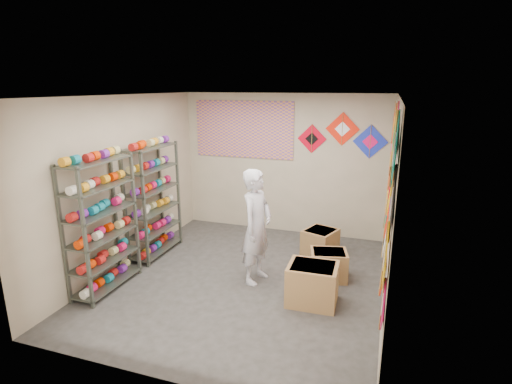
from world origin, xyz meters
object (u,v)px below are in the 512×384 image
(shopkeeper, at_px, (257,226))
(carton_a, at_px, (312,284))
(shelf_rack_front, at_px, (102,225))
(carton_c, at_px, (320,243))
(shelf_rack_back, at_px, (153,201))
(carton_b, at_px, (328,265))

(shopkeeper, bearing_deg, carton_a, -101.81)
(shelf_rack_front, xyz_separation_m, carton_c, (2.72, 2.10, -0.72))
(shelf_rack_back, bearing_deg, carton_a, -14.97)
(shelf_rack_front, relative_size, shelf_rack_back, 1.00)
(carton_c, bearing_deg, carton_b, -52.01)
(shelf_rack_back, xyz_separation_m, carton_c, (2.72, 0.80, -0.72))
(shelf_rack_front, bearing_deg, carton_c, 37.63)
(shelf_rack_back, height_order, carton_b, shelf_rack_back)
(shopkeeper, xyz_separation_m, carton_b, (1.01, 0.39, -0.63))
(carton_a, bearing_deg, shopkeeper, 155.80)
(shopkeeper, distance_m, carton_c, 1.54)
(shelf_rack_back, relative_size, carton_c, 3.58)
(shelf_rack_front, xyz_separation_m, carton_a, (2.88, 0.53, -0.68))
(shelf_rack_back, relative_size, shopkeeper, 1.12)
(shelf_rack_front, distance_m, carton_a, 3.01)
(shelf_rack_front, relative_size, carton_b, 3.54)
(shelf_rack_back, distance_m, carton_c, 2.92)
(shelf_rack_front, distance_m, carton_c, 3.51)
(shelf_rack_back, xyz_separation_m, shopkeeper, (1.97, -0.40, -0.10))
(carton_b, distance_m, carton_c, 0.85)
(shopkeeper, height_order, carton_c, shopkeeper)
(shelf_rack_front, xyz_separation_m, carton_b, (2.98, 1.29, -0.73))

